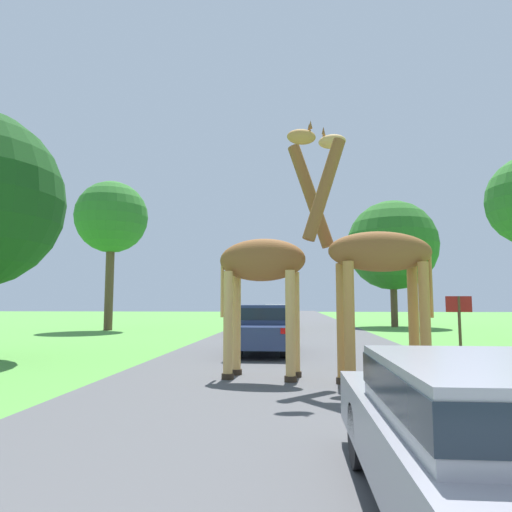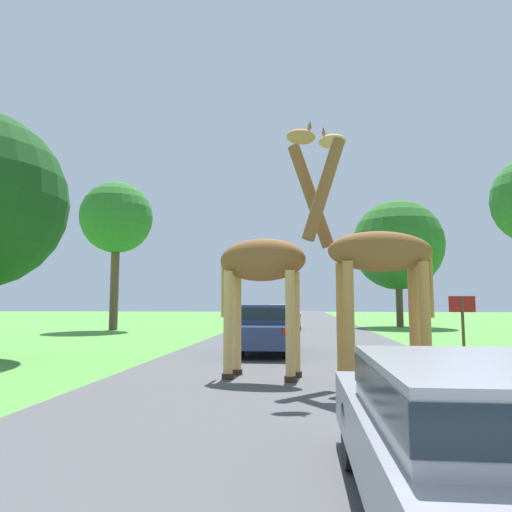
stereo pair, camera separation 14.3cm
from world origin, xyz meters
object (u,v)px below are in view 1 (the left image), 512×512
Objects in this scene: giraffe_companion at (375,264)px; car_queue_left at (280,316)px; tree_left_edge at (392,245)px; sign_post at (459,315)px; car_far_ahead at (264,327)px; tree_centre_back at (112,218)px; car_queue_right at (252,319)px; giraffe_near_road at (268,266)px.

giraffe_companion is 18.41m from car_queue_left.
tree_left_edge is 17.39m from sign_post.
car_far_ahead is at bearing -90.48° from car_queue_left.
car_far_ahead is 0.54× the size of tree_centre_back.
car_queue_right is 7.98m from car_far_ahead.
giraffe_near_road is 1.30× the size of car_queue_right.
car_queue_right is 0.49× the size of tree_left_edge.
giraffe_near_road reaches higher than car_far_ahead.
car_far_ahead is at bearing 168.48° from sign_post.
giraffe_companion reaches higher than sign_post.
tree_left_edge is 0.96× the size of tree_centre_back.
car_queue_right is at bearing 98.05° from car_far_ahead.
giraffe_near_road reaches higher than car_queue_left.
giraffe_companion is 1.27× the size of car_queue_right.
sign_post is (3.02, 4.34, -1.08)m from giraffe_companion.
giraffe_companion is at bearing -102.87° from tree_left_edge.
car_far_ahead is (-2.46, 5.46, -1.49)m from giraffe_companion.
car_queue_right is (-3.58, 13.36, -1.52)m from giraffe_companion.
car_queue_left is 1.01× the size of car_far_ahead.
car_queue_right is 11.18m from sign_post.
giraffe_near_road is 5.07m from car_far_ahead.
giraffe_near_road is 6.39m from sign_post.
car_queue_left is 11.28m from tree_centre_back.
sign_post is at bearing -68.81° from car_queue_left.
car_queue_right is at bearing 4.68° from giraffe_companion.
car_queue_left is at bearing 75.82° from car_queue_right.
car_far_ahead is (-0.11, -12.74, 0.00)m from car_queue_left.
tree_left_edge is 4.76× the size of sign_post.
tree_left_edge reaches higher than giraffe_companion.
sign_post is (5.08, 3.71, -1.10)m from giraffe_near_road.
sign_post reaches higher than car_queue_right.
tree_centre_back is at bearing -138.43° from giraffe_near_road.
car_queue_right is 10.47m from tree_centre_back.
tree_centre_back is (-11.94, 16.20, 4.10)m from giraffe_companion.
tree_centre_back is (-16.78, -4.95, 1.13)m from tree_left_edge.
car_queue_right is 0.47× the size of tree_centre_back.
giraffe_near_road is at bearing -108.59° from tree_left_edge.
sign_post is (14.96, -11.86, -5.17)m from tree_centre_back.
sign_post is at bearing -53.81° from car_queue_right.
giraffe_near_road is at bearing -143.91° from sign_post.
giraffe_near_road reaches higher than giraffe_companion.
tree_left_edge is at bearing 42.84° from car_queue_right.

